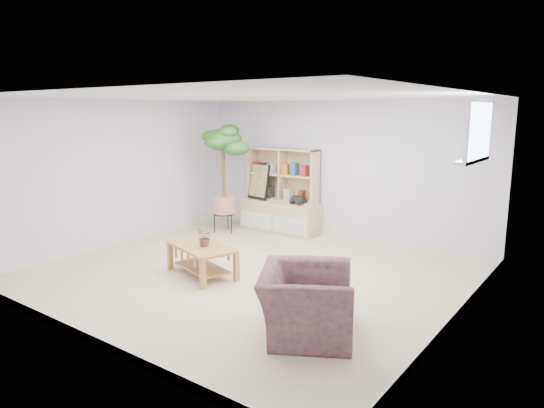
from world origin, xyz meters
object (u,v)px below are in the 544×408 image
Objects in this scene: coffee_table at (202,261)px; floor_tree at (224,179)px; storage_unit at (280,191)px; armchair at (306,298)px.

floor_tree is (-1.39, 2.01, 0.78)m from coffee_table.
coffee_table is (0.58, -2.65, -0.56)m from storage_unit.
armchair reaches higher than coffee_table.
storage_unit is at bearing 9.57° from armchair.
armchair is at bearing -51.10° from storage_unit.
armchair is (3.48, -2.68, -0.61)m from floor_tree.
floor_tree is (-0.81, -0.64, 0.22)m from storage_unit.
storage_unit is 0.78× the size of floor_tree.
storage_unit is 2.77m from coffee_table.
storage_unit is at bearing 119.65° from coffee_table.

